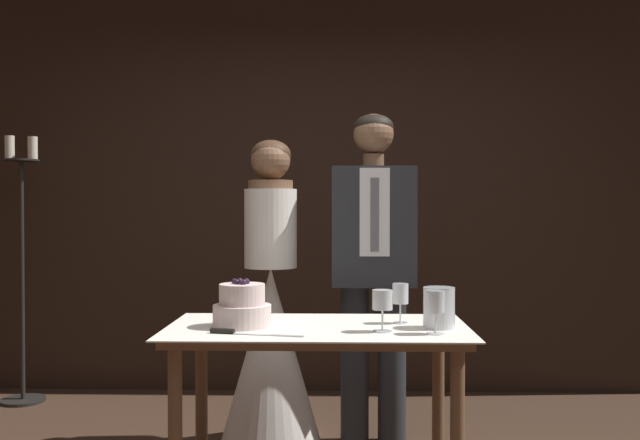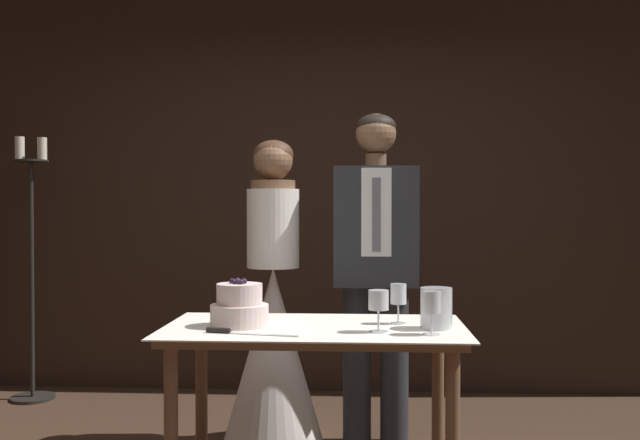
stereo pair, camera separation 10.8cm
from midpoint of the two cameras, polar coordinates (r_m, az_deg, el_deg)
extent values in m
cube|color=black|center=(4.92, 1.47, 2.54)|extent=(5.21, 0.12, 2.78)
cylinder|color=brown|center=(2.97, -10.77, -16.67)|extent=(0.06, 0.06, 0.71)
cylinder|color=brown|center=(3.47, -8.56, -14.06)|extent=(0.06, 0.06, 0.71)
cylinder|color=brown|center=(3.42, 10.33, -14.28)|extent=(0.06, 0.06, 0.71)
cube|color=brown|center=(3.06, 0.59, -8.92)|extent=(1.22, 0.65, 0.03)
cube|color=white|center=(3.06, 0.59, -8.55)|extent=(1.28, 0.71, 0.01)
cylinder|color=beige|center=(3.06, -5.45, -7.60)|extent=(0.25, 0.25, 0.09)
cylinder|color=beige|center=(3.05, -5.45, -5.92)|extent=(0.19, 0.19, 0.09)
sphere|color=#2D1933|center=(3.04, -5.07, -4.91)|extent=(0.02, 0.02, 0.02)
sphere|color=#2D1933|center=(3.06, -5.11, -4.87)|extent=(0.02, 0.02, 0.02)
sphere|color=#2D1933|center=(3.08, -5.62, -4.84)|extent=(0.02, 0.02, 0.02)
sphere|color=#2D1933|center=(3.06, -6.08, -4.87)|extent=(0.02, 0.02, 0.02)
sphere|color=#2D1933|center=(3.04, -5.90, -4.93)|extent=(0.02, 0.02, 0.02)
sphere|color=#2D1933|center=(3.02, -5.54, -4.96)|extent=(0.02, 0.02, 0.02)
sphere|color=#2D1933|center=(3.02, -5.32, -4.96)|extent=(0.02, 0.02, 0.02)
cube|color=silver|center=(2.85, -3.41, -9.15)|extent=(0.29, 0.08, 0.00)
cylinder|color=black|center=(2.91, -7.07, -8.75)|extent=(0.10, 0.04, 0.02)
cylinder|color=silver|center=(3.14, 7.27, -8.20)|extent=(0.07, 0.07, 0.00)
cylinder|color=silver|center=(3.14, 7.27, -7.42)|extent=(0.01, 0.01, 0.08)
cylinder|color=silver|center=(3.13, 7.28, -5.88)|extent=(0.07, 0.07, 0.09)
cylinder|color=maroon|center=(3.13, 7.27, -6.42)|extent=(0.06, 0.06, 0.03)
cylinder|color=silver|center=(2.90, 9.96, -8.99)|extent=(0.07, 0.07, 0.00)
cylinder|color=silver|center=(2.89, 9.97, -8.14)|extent=(0.01, 0.01, 0.08)
cylinder|color=silver|center=(2.88, 9.97, -6.47)|extent=(0.08, 0.08, 0.09)
cylinder|color=maroon|center=(2.88, 9.97, -7.11)|extent=(0.06, 0.06, 0.02)
cylinder|color=silver|center=(2.93, 5.76, -8.87)|extent=(0.08, 0.08, 0.00)
cylinder|color=silver|center=(2.92, 5.76, -8.00)|extent=(0.01, 0.01, 0.09)
cylinder|color=silver|center=(2.91, 5.76, -6.39)|extent=(0.08, 0.08, 0.08)
cylinder|color=silver|center=(3.03, 10.30, -6.96)|extent=(0.13, 0.13, 0.17)
cylinder|color=silver|center=(3.03, 10.29, -7.84)|extent=(0.06, 0.06, 0.08)
sphere|color=#F9CC4C|center=(3.03, 10.30, -6.90)|extent=(0.02, 0.02, 0.02)
cone|color=white|center=(3.89, -2.96, -10.71)|extent=(0.54, 0.54, 0.94)
cylinder|color=white|center=(3.81, -2.97, -0.68)|extent=(0.28, 0.28, 0.42)
cylinder|color=brown|center=(3.81, -2.97, 2.83)|extent=(0.24, 0.24, 0.05)
sphere|color=brown|center=(3.81, -2.97, 4.77)|extent=(0.21, 0.21, 0.21)
ellipsoid|color=#472D1E|center=(3.83, -2.95, 5.23)|extent=(0.22, 0.22, 0.16)
cylinder|color=#282B30|center=(3.87, 3.79, -11.46)|extent=(0.15, 0.15, 0.84)
cylinder|color=#282B30|center=(3.88, 6.78, -11.45)|extent=(0.15, 0.15, 0.84)
cube|color=#282B30|center=(3.79, 5.30, -0.51)|extent=(0.44, 0.24, 0.63)
cube|color=white|center=(3.66, 5.37, 0.63)|extent=(0.15, 0.01, 0.45)
cube|color=slate|center=(3.66, 5.37, 0.43)|extent=(0.04, 0.01, 0.38)
cylinder|color=brown|center=(3.79, 5.31, 4.78)|extent=(0.11, 0.11, 0.07)
sphere|color=brown|center=(3.80, 5.31, 6.88)|extent=(0.21, 0.21, 0.21)
ellipsoid|color=black|center=(3.82, 5.31, 7.43)|extent=(0.21, 0.21, 0.14)
cylinder|color=black|center=(5.14, -21.43, -13.10)|extent=(0.28, 0.28, 0.02)
cylinder|color=black|center=(5.01, -21.49, -4.44)|extent=(0.03, 0.03, 1.54)
cylinder|color=black|center=(5.00, -21.55, 4.43)|extent=(0.22, 0.22, 0.01)
cylinder|color=silver|center=(5.03, -22.33, 5.33)|extent=(0.06, 0.06, 0.15)
cylinder|color=silver|center=(4.97, -20.77, 5.36)|extent=(0.06, 0.06, 0.14)
camera|label=1|loc=(0.05, -89.09, 0.02)|focal=40.00mm
camera|label=2|loc=(0.05, 90.91, -0.02)|focal=40.00mm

